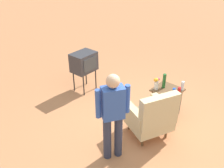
# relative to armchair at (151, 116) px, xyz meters

# --- Properties ---
(ground_plane) EXTENTS (60.00, 60.00, 0.00)m
(ground_plane) POSITION_rel_armchair_xyz_m (-0.16, -0.13, -0.50)
(ground_plane) COLOR #C17A4C
(armchair) EXTENTS (1.01, 1.02, 1.06)m
(armchair) POSITION_rel_armchair_xyz_m (0.00, 0.00, 0.00)
(armchair) COLOR brown
(armchair) RESTS_ON ground
(side_table) EXTENTS (0.56, 0.56, 0.65)m
(side_table) POSITION_rel_armchair_xyz_m (-0.83, -0.17, 0.05)
(side_table) COLOR black
(side_table) RESTS_ON ground
(tv_on_stand) EXTENTS (0.62, 0.47, 1.03)m
(tv_on_stand) POSITION_rel_armchair_xyz_m (-0.38, -2.30, 0.28)
(tv_on_stand) COLOR black
(tv_on_stand) RESTS_ON ground
(person_standing) EXTENTS (0.50, 0.37, 1.64)m
(person_standing) POSITION_rel_armchair_xyz_m (0.87, -0.20, 0.44)
(person_standing) COLOR #2D3347
(person_standing) RESTS_ON ground
(soda_can_red) EXTENTS (0.07, 0.07, 0.12)m
(soda_can_red) POSITION_rel_armchair_xyz_m (-0.87, 0.07, 0.21)
(soda_can_red) COLOR red
(soda_can_red) RESTS_ON side_table
(soda_can_blue) EXTENTS (0.07, 0.07, 0.12)m
(soda_can_blue) POSITION_rel_armchair_xyz_m (-0.77, 0.01, 0.21)
(soda_can_blue) COLOR blue
(soda_can_blue) RESTS_ON side_table
(bottle_short_clear) EXTENTS (0.06, 0.06, 0.20)m
(bottle_short_clear) POSITION_rel_armchair_xyz_m (-1.02, 0.07, 0.25)
(bottle_short_clear) COLOR silver
(bottle_short_clear) RESTS_ON side_table
(bottle_wine_green) EXTENTS (0.07, 0.07, 0.32)m
(bottle_wine_green) POSITION_rel_armchair_xyz_m (-0.84, -0.28, 0.31)
(bottle_wine_green) COLOR #1E5623
(bottle_wine_green) RESTS_ON side_table
(flower_vase) EXTENTS (0.15, 0.09, 0.27)m
(flower_vase) POSITION_rel_armchair_xyz_m (-0.68, -0.36, 0.30)
(flower_vase) COLOR silver
(flower_vase) RESTS_ON side_table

